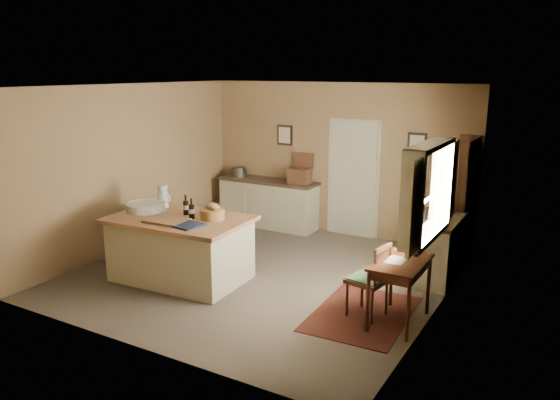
# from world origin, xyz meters

# --- Properties ---
(ground) EXTENTS (5.00, 5.00, 0.00)m
(ground) POSITION_xyz_m (0.00, 0.00, 0.00)
(ground) COLOR #63584C
(ground) RESTS_ON ground
(wall_back) EXTENTS (5.00, 0.10, 2.70)m
(wall_back) POSITION_xyz_m (0.00, 2.50, 1.35)
(wall_back) COLOR olive
(wall_back) RESTS_ON ground
(wall_front) EXTENTS (5.00, 0.10, 2.70)m
(wall_front) POSITION_xyz_m (0.00, -2.50, 1.35)
(wall_front) COLOR olive
(wall_front) RESTS_ON ground
(wall_left) EXTENTS (0.10, 5.00, 2.70)m
(wall_left) POSITION_xyz_m (-2.50, 0.00, 1.35)
(wall_left) COLOR olive
(wall_left) RESTS_ON ground
(wall_right) EXTENTS (0.10, 5.00, 2.70)m
(wall_right) POSITION_xyz_m (2.50, 0.00, 1.35)
(wall_right) COLOR olive
(wall_right) RESTS_ON ground
(ceiling) EXTENTS (5.00, 5.00, 0.00)m
(ceiling) POSITION_xyz_m (0.00, 0.00, 2.70)
(ceiling) COLOR silver
(ceiling) RESTS_ON wall_back
(door) EXTENTS (0.97, 0.06, 2.11)m
(door) POSITION_xyz_m (0.35, 2.47, 1.05)
(door) COLOR beige
(door) RESTS_ON ground
(framed_prints) EXTENTS (2.82, 0.02, 0.38)m
(framed_prints) POSITION_xyz_m (0.20, 2.48, 1.72)
(framed_prints) COLOR black
(framed_prints) RESTS_ON ground
(window) EXTENTS (0.25, 1.99, 1.12)m
(window) POSITION_xyz_m (2.42, -0.20, 1.55)
(window) COLOR #BBB798
(window) RESTS_ON ground
(work_island) EXTENTS (1.98, 1.35, 1.20)m
(work_island) POSITION_xyz_m (-0.93, -0.72, 0.48)
(work_island) COLOR #BBB798
(work_island) RESTS_ON ground
(sideboard) EXTENTS (1.93, 0.55, 1.18)m
(sideboard) POSITION_xyz_m (-1.23, 2.20, 0.48)
(sideboard) COLOR #BBB798
(sideboard) RESTS_ON ground
(rug) EXTENTS (1.18, 1.65, 0.01)m
(rug) POSITION_xyz_m (1.75, -0.52, 0.00)
(rug) COLOR #43110F
(rug) RESTS_ON ground
(writing_desk) EXTENTS (0.54, 0.89, 0.82)m
(writing_desk) POSITION_xyz_m (2.20, -0.52, 0.67)
(writing_desk) COLOR #35190C
(writing_desk) RESTS_ON ground
(desk_chair) EXTENTS (0.49, 0.49, 0.91)m
(desk_chair) POSITION_xyz_m (1.81, -0.53, 0.46)
(desk_chair) COLOR black
(desk_chair) RESTS_ON ground
(right_cabinet) EXTENTS (0.62, 1.12, 0.99)m
(right_cabinet) POSITION_xyz_m (2.20, 1.08, 0.46)
(right_cabinet) COLOR #BBB798
(right_cabinet) RESTS_ON ground
(shelving_unit) EXTENTS (0.33, 0.87, 1.93)m
(shelving_unit) POSITION_xyz_m (2.35, 2.00, 0.96)
(shelving_unit) COLOR black
(shelving_unit) RESTS_ON ground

